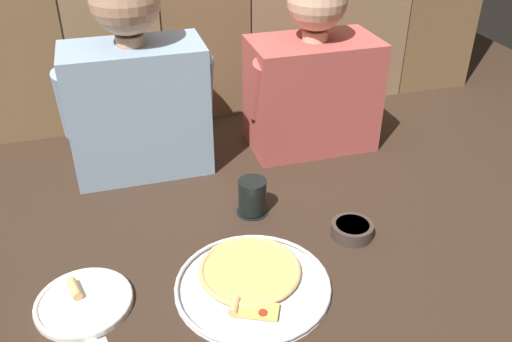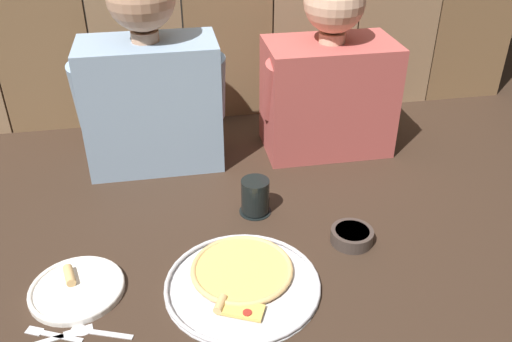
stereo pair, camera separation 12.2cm
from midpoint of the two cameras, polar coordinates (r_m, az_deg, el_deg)
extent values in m
plane|color=#332319|center=(1.39, 4.55, -8.46)|extent=(3.20, 3.20, 0.00)
cylinder|color=silver|center=(1.28, 1.35, -12.20)|extent=(0.36, 0.36, 0.01)
torus|color=silver|center=(1.27, 1.35, -11.94)|extent=(0.36, 0.36, 0.01)
cylinder|color=#B23823|center=(1.31, 1.21, -10.58)|extent=(0.24, 0.24, 0.00)
cylinder|color=#EFC660|center=(1.31, 1.21, -10.42)|extent=(0.23, 0.23, 0.01)
torus|color=tan|center=(1.31, 1.21, -10.42)|extent=(0.25, 0.25, 0.01)
cube|color=#EABC56|center=(1.22, 1.42, -14.56)|extent=(0.11, 0.08, 0.01)
cylinder|color=tan|center=(1.22, -0.87, -13.98)|extent=(0.04, 0.05, 0.02)
cylinder|color=#A3281E|center=(1.20, 2.07, -14.84)|extent=(0.02, 0.02, 0.00)
cylinder|color=white|center=(1.32, -15.86, -12.08)|extent=(0.22, 0.22, 0.01)
torus|color=white|center=(1.31, -15.89, -11.89)|extent=(0.22, 0.22, 0.01)
cylinder|color=tan|center=(1.33, -16.65, -10.61)|extent=(0.04, 0.06, 0.02)
cylinder|color=black|center=(1.51, 2.23, -4.29)|extent=(0.09, 0.09, 0.01)
cylinder|color=black|center=(1.48, 2.27, -2.69)|extent=(0.08, 0.08, 0.10)
cylinder|color=#3D332D|center=(1.43, 12.50, -6.75)|extent=(0.11, 0.11, 0.04)
cylinder|color=#B23823|center=(1.43, 12.54, -6.46)|extent=(0.09, 0.09, 0.02)
cube|color=silver|center=(1.23, -17.10, -16.48)|extent=(0.09, 0.05, 0.01)
cube|color=silver|center=(1.26, -19.78, -15.70)|extent=(0.04, 0.03, 0.01)
cube|color=silver|center=(1.23, -19.19, -16.87)|extent=(0.10, 0.03, 0.01)
cube|color=silver|center=(1.23, -15.50, -16.14)|extent=(0.06, 0.03, 0.00)
cube|color=silver|center=(1.21, -12.18, -16.62)|extent=(0.09, 0.04, 0.01)
ellipsoid|color=silver|center=(1.23, -15.33, -15.93)|extent=(0.05, 0.04, 0.01)
cube|color=#849EB7|center=(1.68, -8.85, 6.90)|extent=(0.41, 0.22, 0.40)
cylinder|color=tan|center=(1.60, -9.49, 13.86)|extent=(0.08, 0.08, 0.03)
cylinder|color=#849EB7|center=(1.63, -15.45, 7.59)|extent=(0.08, 0.14, 0.23)
cylinder|color=#849EB7|center=(1.63, -2.46, 8.78)|extent=(0.08, 0.14, 0.23)
cube|color=#AD4C47|center=(1.78, 9.55, 7.70)|extent=(0.40, 0.24, 0.36)
cylinder|color=#DBAD8E|center=(1.71, 10.13, 13.70)|extent=(0.08, 0.08, 0.03)
sphere|color=#DBAD8E|center=(1.68, 10.49, 17.16)|extent=(0.18, 0.18, 0.18)
cylinder|color=#AD4C47|center=(1.67, 4.17, 8.49)|extent=(0.08, 0.13, 0.21)
cylinder|color=#AD4C47|center=(1.79, 15.69, 9.02)|extent=(0.08, 0.13, 0.21)
camera|label=1|loc=(0.06, -87.42, 1.59)|focal=37.83mm
camera|label=2|loc=(0.06, 92.58, -1.59)|focal=37.83mm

